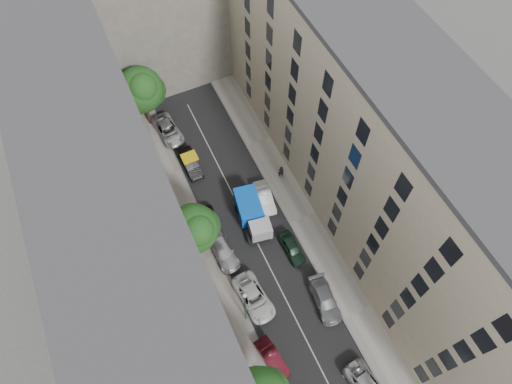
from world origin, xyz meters
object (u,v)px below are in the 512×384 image
car_left_2 (254,298)px  car_right_1 (325,300)px  tarp_truck (252,213)px  car_left_1 (272,358)px  car_right_3 (265,197)px  tree_mid (195,230)px  car_left_6 (168,130)px  pedestrian (281,172)px  lamp_post (245,305)px  car_left_5 (191,163)px  tree_far (142,91)px  car_left_4 (209,222)px  car_right_2 (292,248)px  car_left_3 (223,251)px

car_left_2 → car_right_1: 6.68m
tarp_truck → car_left_1: tarp_truck is taller
car_left_2 → car_right_3: 10.94m
car_left_1 → tree_mid: bearing=90.7°
car_left_6 → pedestrian: bearing=-55.7°
lamp_post → car_left_5: bearing=85.6°
tree_far → car_left_5: bearing=-74.8°
car_left_4 → car_left_5: 7.64m
car_left_1 → car_left_4: car_left_1 is taller
car_left_6 → tree_far: 5.51m
car_left_2 → lamp_post: lamp_post is taller
car_right_2 → lamp_post: lamp_post is taller
car_left_5 → car_left_4: bearing=-96.5°
car_left_3 → tree_mid: 5.19m
car_left_2 → car_right_2: bearing=22.6°
tarp_truck → car_left_3: bearing=-142.5°
pedestrian → tree_far: bearing=-30.1°
tree_far → car_left_3: bearing=-86.0°
car_left_5 → car_right_1: (5.97, -19.80, -0.03)m
car_left_6 → pedestrian: size_ratio=2.90×
car_right_3 → lamp_post: lamp_post is taller
car_left_4 → car_left_1: bearing=-80.3°
car_left_2 → tree_mid: tree_mid is taller
car_left_6 → car_right_1: bearing=-81.3°
tree_far → lamp_post: (0.72, -25.94, -1.15)m
car_left_5 → car_left_1: bearing=-92.6°
car_left_1 → car_left_2: size_ratio=0.76×
car_left_4 → tree_far: tree_far is taller
car_left_4 → car_left_5: bearing=93.7°
pedestrian → tree_mid: bearing=44.2°
car_right_3 → pedestrian: (2.90, 2.03, 0.36)m
car_right_1 → car_left_3: bearing=134.8°
tree_mid → pedestrian: (11.33, 4.86, -4.35)m
car_left_4 → car_right_1: car_right_1 is taller
tarp_truck → car_left_5: tarp_truck is taller
car_left_4 → tree_far: 16.20m
car_left_2 → car_left_3: (-0.80, 5.60, -0.02)m
car_right_1 → lamp_post: bearing=174.0°
car_left_2 → car_left_6: car_left_2 is taller
car_right_2 → pedestrian: (2.90, 8.40, 0.38)m
car_right_3 → tree_mid: size_ratio=0.53×
car_left_3 → car_left_6: (0.03, 16.67, 0.00)m
car_right_1 → lamp_post: lamp_post is taller
car_left_2 → tree_far: tree_far is taller
car_left_1 → pedestrian: 19.41m
car_left_1 → car_left_6: size_ratio=0.77×
car_right_2 → car_left_3: bearing=157.3°
car_right_3 → car_left_1: bearing=-105.6°
car_right_2 → car_left_2: bearing=-152.4°
car_left_3 → tree_mid: tree_mid is taller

